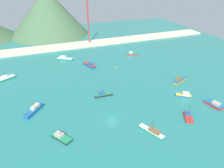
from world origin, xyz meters
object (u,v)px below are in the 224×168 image
object	(u,v)px
fishing_boat_4	(184,95)
fishing_boat_6	(6,78)
fishing_boat_5	(90,65)
fishing_boat_1	(152,131)
fishing_boat_8	(34,110)
radio_tower	(88,22)
fishing_boat_9	(103,94)
fishing_boat_0	(132,53)
fishing_boat_11	(188,116)
buoy_0	(117,67)
fishing_boat_7	(214,104)
fishing_boat_2	(61,137)
fishing_boat_3	(65,58)
fishing_boat_10	(180,80)

from	to	relation	value
fishing_boat_4	fishing_boat_6	xyz separation A→B (m)	(-79.67, 50.02, -0.02)
fishing_boat_5	fishing_boat_1	bearing A→B (deg)	-86.22
fishing_boat_8	radio_tower	xyz separation A→B (m)	(47.50, 82.30, 16.32)
fishing_boat_6	fishing_boat_9	world-z (taller)	fishing_boat_9
fishing_boat_0	fishing_boat_11	bearing A→B (deg)	-98.32
fishing_boat_6	buoy_0	xyz separation A→B (m)	(62.50, -7.02, -0.74)
fishing_boat_9	fishing_boat_8	bearing A→B (deg)	-176.91
radio_tower	fishing_boat_7	bearing A→B (deg)	-75.66
fishing_boat_2	fishing_boat_4	xyz separation A→B (m)	(59.42, 7.68, 0.22)
fishing_boat_4	buoy_0	bearing A→B (deg)	111.76
fishing_boat_0	fishing_boat_11	size ratio (longest dim) A/B	1.11
fishing_boat_5	fishing_boat_3	bearing A→B (deg)	126.60
fishing_boat_4	radio_tower	world-z (taller)	radio_tower
fishing_boat_8	buoy_0	xyz separation A→B (m)	(50.27, 30.36, -0.85)
fishing_boat_4	fishing_boat_8	size ratio (longest dim) A/B	0.71
fishing_boat_1	fishing_boat_11	xyz separation A→B (m)	(18.31, 2.76, -0.11)
fishing_boat_6	buoy_0	bearing A→B (deg)	-6.41
fishing_boat_1	fishing_boat_3	distance (m)	86.80
fishing_boat_10	buoy_0	xyz separation A→B (m)	(-24.79, 29.34, -0.66)
fishing_boat_7	fishing_boat_9	size ratio (longest dim) A/B	0.95
fishing_boat_2	fishing_boat_4	size ratio (longest dim) A/B	1.24
fishing_boat_5	fishing_boat_0	bearing A→B (deg)	15.24
fishing_boat_5	radio_tower	bearing A→B (deg)	74.60
fishing_boat_11	radio_tower	distance (m)	111.04
fishing_boat_0	fishing_boat_3	world-z (taller)	fishing_boat_3
fishing_boat_0	fishing_boat_8	size ratio (longest dim) A/B	0.83
fishing_boat_2	fishing_boat_6	size ratio (longest dim) A/B	0.97
fishing_boat_10	buoy_0	bearing A→B (deg)	130.20
fishing_boat_2	buoy_0	xyz separation A→B (m)	(42.26, 50.68, -0.53)
fishing_boat_3	fishing_boat_8	xyz separation A→B (m)	(-22.79, -55.36, 0.20)
fishing_boat_8	radio_tower	size ratio (longest dim) A/B	0.29
fishing_boat_6	fishing_boat_10	distance (m)	94.56
fishing_boat_5	fishing_boat_11	bearing A→B (deg)	-70.76
buoy_0	radio_tower	bearing A→B (deg)	93.06
fishing_boat_0	fishing_boat_10	bearing A→B (deg)	-82.70
fishing_boat_2	fishing_boat_10	size ratio (longest dim) A/B	0.79
fishing_boat_7	fishing_boat_11	world-z (taller)	fishing_boat_11
radio_tower	fishing_boat_0	bearing A→B (deg)	-58.12
fishing_boat_6	fishing_boat_4	bearing A→B (deg)	-32.12
fishing_boat_2	fishing_boat_0	bearing A→B (deg)	48.02
fishing_boat_3	fishing_boat_11	distance (m)	89.62
fishing_boat_5	buoy_0	world-z (taller)	fishing_boat_5
fishing_boat_6	fishing_boat_8	distance (m)	39.32
fishing_boat_6	fishing_boat_10	size ratio (longest dim) A/B	0.82
fishing_boat_9	fishing_boat_6	bearing A→B (deg)	140.83
fishing_boat_6	fishing_boat_7	bearing A→B (deg)	-35.20
fishing_boat_7	fishing_boat_5	bearing A→B (deg)	122.21
fishing_boat_8	fishing_boat_9	xyz separation A→B (m)	(31.55, 1.70, -0.17)
fishing_boat_9	buoy_0	xyz separation A→B (m)	(18.72, 28.65, -0.68)
fishing_boat_9	buoy_0	bearing A→B (deg)	56.84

